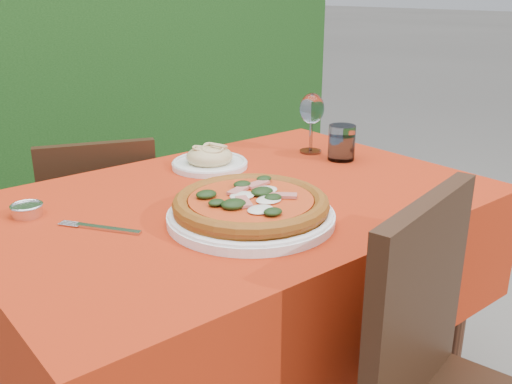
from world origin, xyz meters
TOP-DOWN VIEW (x-y plane):
  - hedge at (0.00, 1.55)m, footprint 3.20×0.55m
  - dining_table at (0.00, 0.00)m, footprint 1.26×0.86m
  - chair_far at (-0.11, 0.61)m, footprint 0.47×0.47m
  - pizza_plate at (-0.08, -0.15)m, footprint 0.38×0.38m
  - pasta_plate at (0.09, 0.25)m, footprint 0.22×0.22m
  - water_glass at (0.44, 0.06)m, footprint 0.08×0.08m
  - wine_glass at (0.43, 0.17)m, footprint 0.08×0.08m
  - fork at (-0.35, 0.01)m, footprint 0.14×0.19m
  - steel_ramekin at (-0.46, 0.20)m, footprint 0.07×0.07m

SIDE VIEW (x-z plane):
  - chair_far at x=-0.11m, z-range 0.06..0.86m
  - dining_table at x=0.00m, z-range 0.22..0.97m
  - fork at x=-0.35m, z-range 0.75..0.75m
  - steel_ramekin at x=-0.46m, z-range 0.75..0.77m
  - pasta_plate at x=0.09m, z-range 0.74..0.80m
  - pizza_plate at x=-0.08m, z-range 0.75..0.82m
  - water_glass at x=0.44m, z-range 0.74..0.85m
  - wine_glass at x=0.43m, z-range 0.79..0.98m
  - hedge at x=0.00m, z-range 0.03..1.81m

